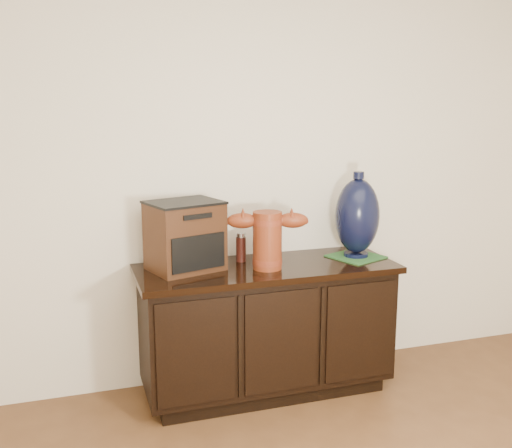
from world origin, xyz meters
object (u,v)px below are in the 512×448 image
object	(u,v)px
terracotta_vessel	(267,237)
tv_radio	(185,236)
lamp_base	(357,216)
sideboard	(266,327)
spray_can	(241,247)

from	to	relation	value
terracotta_vessel	tv_radio	distance (m)	0.45
tv_radio	lamp_base	bearing A→B (deg)	-19.85
sideboard	tv_radio	bearing A→B (deg)	171.88
terracotta_vessel	tv_radio	size ratio (longest dim) A/B	1.01
lamp_base	spray_can	distance (m)	0.70
terracotta_vessel	tv_radio	world-z (taller)	tv_radio
spray_can	tv_radio	bearing A→B (deg)	-168.45
sideboard	terracotta_vessel	size ratio (longest dim) A/B	3.24
tv_radio	terracotta_vessel	bearing A→B (deg)	-32.65
spray_can	terracotta_vessel	bearing A→B (deg)	-63.48
terracotta_vessel	lamp_base	bearing A→B (deg)	22.62
terracotta_vessel	sideboard	bearing A→B (deg)	89.80
sideboard	spray_can	size ratio (longest dim) A/B	8.66
tv_radio	sideboard	bearing A→B (deg)	-25.07
sideboard	terracotta_vessel	xyz separation A→B (m)	(-0.02, -0.06, 0.55)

